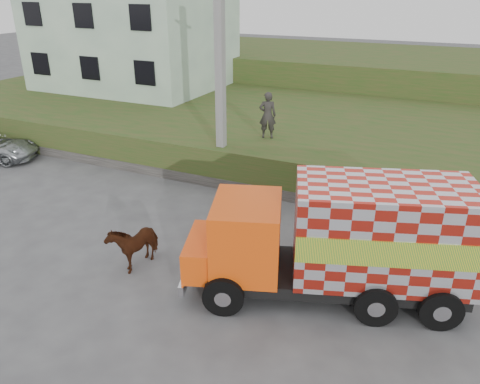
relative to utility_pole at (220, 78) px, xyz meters
The scene contains 9 objects.
ground 6.23m from the utility_pole, 77.74° to the right, with size 120.00×120.00×0.00m, color #474749.
embankment 6.42m from the utility_pole, 79.51° to the left, with size 40.00×12.00×1.50m, color #274E1A.
embankment_far 17.62m from the utility_pole, 86.71° to the left, with size 40.00×12.00×3.00m, color #274E1A.
retaining_strip 4.02m from the utility_pole, 158.20° to the right, with size 16.00×0.50×0.40m, color #595651.
building 13.07m from the utility_pole, 139.97° to the left, with size 10.00×8.00×6.00m, color silver.
utility_pole is the anchor object (origin of this frame).
cargo_truck 8.33m from the utility_pole, 41.64° to the right, with size 7.12×4.22×3.03m.
cow 7.13m from the utility_pole, 85.73° to the right, with size 0.70×1.54×1.30m, color black.
pedestrian 2.66m from the utility_pole, 55.54° to the left, with size 0.67×0.44×1.85m, color #292725.
Camera 1 is at (6.81, -10.54, 7.16)m, focal length 35.00 mm.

